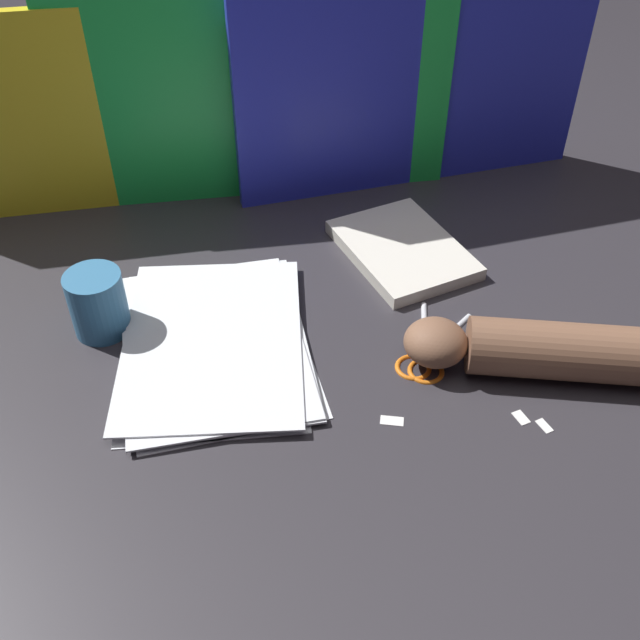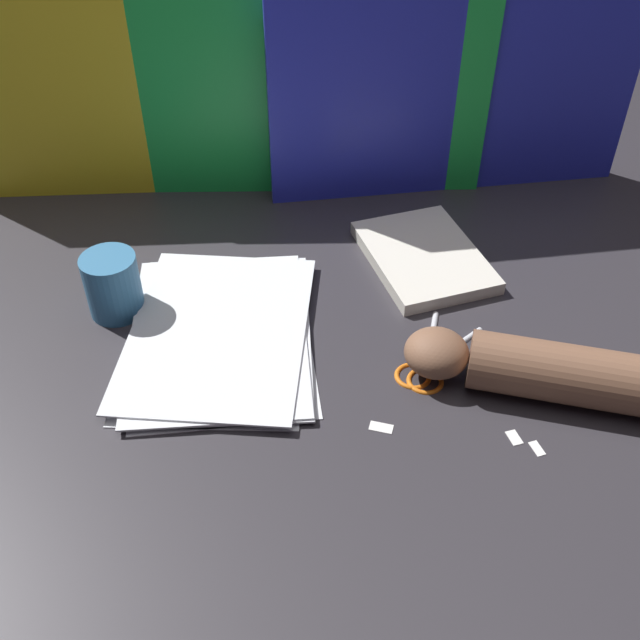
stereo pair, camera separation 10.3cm
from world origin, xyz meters
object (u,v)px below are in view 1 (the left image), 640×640
object	(u,v)px
paper_stack	(214,343)
hand_forearm	(532,349)
book_closed	(403,249)
scissors	(426,354)
mug	(98,303)

from	to	relation	value
paper_stack	hand_forearm	xyz separation A→B (m)	(0.43, -0.11, 0.03)
book_closed	hand_forearm	distance (m)	0.31
scissors	hand_forearm	world-z (taller)	hand_forearm
hand_forearm	mug	bearing A→B (deg)	163.31
book_closed	mug	xyz separation A→B (m)	(-0.48, -0.11, 0.04)
book_closed	mug	world-z (taller)	mug
paper_stack	scissors	xyz separation A→B (m)	(0.30, -0.07, -0.00)
book_closed	mug	size ratio (longest dim) A/B	2.80
paper_stack	book_closed	size ratio (longest dim) A/B	1.38
book_closed	paper_stack	bearing A→B (deg)	-150.94
book_closed	scissors	world-z (taller)	book_closed
paper_stack	scissors	world-z (taller)	paper_stack
book_closed	mug	bearing A→B (deg)	-166.67
book_closed	hand_forearm	world-z (taller)	hand_forearm
book_closed	mug	distance (m)	0.49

